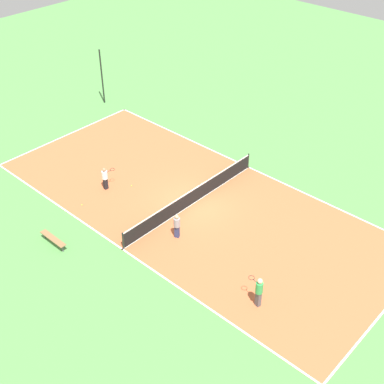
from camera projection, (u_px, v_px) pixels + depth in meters
ground_plane at (192, 204)px, 32.05m from camera, size 80.00×80.00×0.00m
court_surface at (192, 204)px, 32.04m from camera, size 11.16×24.86×0.02m
tennis_net at (192, 197)px, 31.72m from camera, size 10.96×0.10×1.07m
bench at (53, 239)px, 28.85m from camera, size 0.36×1.93×0.45m
player_baseline_gray at (177, 225)px, 29.08m from camera, size 0.47×0.47×1.51m
player_near_white at (105, 177)px, 32.84m from camera, size 0.95×0.39×1.52m
player_far_green at (259, 290)px, 24.90m from camera, size 0.55×0.98×1.73m
tennis_ball_near_net at (132, 186)px, 33.53m from camera, size 0.07×0.07×0.07m
tennis_ball_right_alley at (82, 205)px, 31.91m from camera, size 0.07×0.07×0.07m
fence_post_back_right at (102, 77)px, 41.93m from camera, size 0.12×0.12×4.44m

